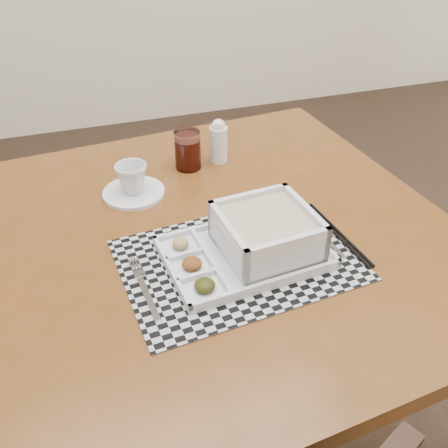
% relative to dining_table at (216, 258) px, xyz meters
% --- Properties ---
extents(floor, '(5.00, 5.00, 0.00)m').
position_rel_dining_table_xyz_m(floor, '(0.42, -0.17, -0.69)').
color(floor, black).
rests_on(floor, ground).
extents(dining_table, '(1.12, 1.12, 0.77)m').
position_rel_dining_table_xyz_m(dining_table, '(0.00, 0.00, 0.00)').
color(dining_table, '#4E2F0E').
rests_on(dining_table, ground).
extents(placemat, '(0.49, 0.37, 0.00)m').
position_rel_dining_table_xyz_m(placemat, '(0.01, -0.11, 0.08)').
color(placemat, '#A3A3AA').
rests_on(placemat, dining_table).
extents(serving_tray, '(0.34, 0.25, 0.10)m').
position_rel_dining_table_xyz_m(serving_tray, '(0.06, -0.11, 0.12)').
color(serving_tray, silver).
rests_on(serving_tray, placemat).
extents(fork, '(0.03, 0.19, 0.00)m').
position_rel_dining_table_xyz_m(fork, '(-0.18, -0.13, 0.08)').
color(fork, silver).
rests_on(fork, placemat).
extents(spoon, '(0.04, 0.18, 0.01)m').
position_rel_dining_table_xyz_m(spoon, '(0.21, -0.04, 0.08)').
color(spoon, silver).
rests_on(spoon, placemat).
extents(chopsticks, '(0.04, 0.24, 0.01)m').
position_rel_dining_table_xyz_m(chopsticks, '(0.24, -0.10, 0.09)').
color(chopsticks, black).
rests_on(chopsticks, placemat).
extents(saucer, '(0.15, 0.15, 0.01)m').
position_rel_dining_table_xyz_m(saucer, '(-0.15, 0.20, 0.08)').
color(saucer, silver).
rests_on(saucer, dining_table).
extents(cup, '(0.09, 0.09, 0.07)m').
position_rel_dining_table_xyz_m(cup, '(-0.15, 0.20, 0.12)').
color(cup, silver).
rests_on(cup, saucer).
extents(juice_glass, '(0.07, 0.07, 0.10)m').
position_rel_dining_table_xyz_m(juice_glass, '(0.01, 0.29, 0.13)').
color(juice_glass, white).
rests_on(juice_glass, dining_table).
extents(creamer_bottle, '(0.05, 0.05, 0.12)m').
position_rel_dining_table_xyz_m(creamer_bottle, '(0.10, 0.30, 0.14)').
color(creamer_bottle, silver).
rests_on(creamer_bottle, dining_table).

